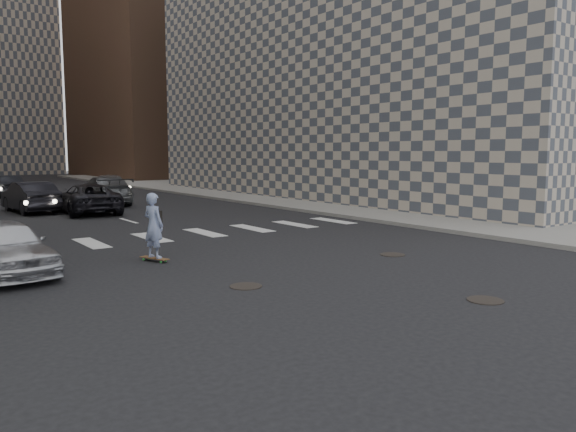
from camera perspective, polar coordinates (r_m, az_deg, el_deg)
name	(u,v)px	position (r m, az deg, el deg)	size (l,w,h in m)	color
ground	(353,285)	(12.42, 6.60, -6.93)	(160.00, 160.00, 0.00)	black
sidewalk_right	(312,195)	(36.84, 2.49, 2.15)	(13.00, 80.00, 0.15)	gray
building_right	(376,27)	(39.06, 8.88, 18.42)	(15.00, 33.00, 22.00)	#ADA08E
tower_right	(167,23)	(71.47, -12.15, 18.60)	(18.00, 24.00, 36.00)	brown
manhole_a	(485,300)	(11.69, 19.41, -8.07)	(0.70, 0.70, 0.02)	black
manhole_b	(246,286)	(12.19, -4.31, -7.12)	(0.70, 0.70, 0.02)	black
manhole_c	(392,255)	(16.07, 10.57, -3.87)	(0.70, 0.70, 0.02)	black
skateboarder	(154,226)	(15.17, -13.49, -0.95)	(0.61, 0.94, 1.82)	brown
silver_sedan	(5,247)	(14.69, -26.83, -2.87)	(1.56, 3.89, 1.32)	silver
traffic_car_a	(30,197)	(29.53, -24.72, 1.76)	(1.55, 4.45, 1.47)	black
traffic_car_b	(105,190)	(32.49, -18.09, 2.50)	(2.18, 5.37, 1.56)	#515458
traffic_car_c	(88,199)	(28.08, -19.67, 1.68)	(2.30, 4.99, 1.39)	black
traffic_car_d	(109,184)	(38.85, -17.75, 3.07)	(1.76, 4.38, 1.49)	silver
traffic_car_e	(5,186)	(40.68, -26.81, 2.74)	(1.46, 4.19, 1.38)	black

